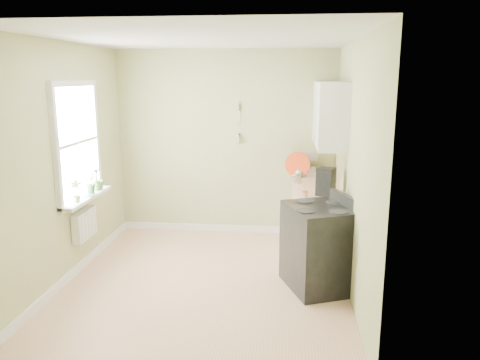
# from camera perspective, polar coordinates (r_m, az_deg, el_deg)

# --- Properties ---
(floor) EXTENTS (3.20, 3.60, 0.02)m
(floor) POSITION_cam_1_polar(r_m,az_deg,el_deg) (5.55, -4.11, -12.25)
(floor) COLOR tan
(floor) RESTS_ON ground
(ceiling) EXTENTS (3.20, 3.60, 0.02)m
(ceiling) POSITION_cam_1_polar(r_m,az_deg,el_deg) (5.06, -4.61, 16.97)
(ceiling) COLOR white
(ceiling) RESTS_ON wall_back
(wall_back) EXTENTS (3.20, 0.02, 2.70)m
(wall_back) POSITION_cam_1_polar(r_m,az_deg,el_deg) (6.90, -1.71, 4.47)
(wall_back) COLOR #B8B97E
(wall_back) RESTS_ON floor
(wall_left) EXTENTS (0.02, 3.60, 2.70)m
(wall_left) POSITION_cam_1_polar(r_m,az_deg,el_deg) (5.65, -20.66, 1.88)
(wall_left) COLOR #B8B97E
(wall_left) RESTS_ON floor
(wall_right) EXTENTS (0.02, 3.60, 2.70)m
(wall_right) POSITION_cam_1_polar(r_m,az_deg,el_deg) (5.11, 13.73, 1.28)
(wall_right) COLOR #B8B97E
(wall_right) RESTS_ON floor
(base_cabinets) EXTENTS (0.60, 1.60, 0.87)m
(base_cabinets) POSITION_cam_1_polar(r_m,az_deg,el_deg) (6.27, 9.27, -5.11)
(base_cabinets) COLOR white
(base_cabinets) RESTS_ON floor
(countertop) EXTENTS (0.64, 1.60, 0.04)m
(countertop) POSITION_cam_1_polar(r_m,az_deg,el_deg) (6.15, 9.33, -1.06)
(countertop) COLOR #EEBD91
(countertop) RESTS_ON base_cabinets
(upper_cabinets) EXTENTS (0.35, 1.40, 0.80)m
(upper_cabinets) POSITION_cam_1_polar(r_m,az_deg,el_deg) (6.11, 10.87, 7.93)
(upper_cabinets) COLOR white
(upper_cabinets) RESTS_ON wall_right
(window) EXTENTS (0.06, 1.14, 1.44)m
(window) POSITION_cam_1_polar(r_m,az_deg,el_deg) (5.87, -19.29, 4.34)
(window) COLOR white
(window) RESTS_ON wall_left
(window_sill) EXTENTS (0.18, 1.14, 0.04)m
(window_sill) POSITION_cam_1_polar(r_m,az_deg,el_deg) (5.96, -18.19, -2.04)
(window_sill) COLOR white
(window_sill) RESTS_ON wall_left
(radiator) EXTENTS (0.12, 0.50, 0.35)m
(radiator) POSITION_cam_1_polar(r_m,az_deg,el_deg) (6.02, -18.43, -5.19)
(radiator) COLOR white
(radiator) RESTS_ON wall_left
(wall_utensils) EXTENTS (0.02, 0.14, 0.58)m
(wall_utensils) POSITION_cam_1_polar(r_m,az_deg,el_deg) (6.82, -0.08, 6.20)
(wall_utensils) COLOR #EEBD91
(wall_utensils) RESTS_ON wall_back
(stove) EXTENTS (0.92, 0.95, 1.06)m
(stove) POSITION_cam_1_polar(r_m,az_deg,el_deg) (5.29, 9.67, -7.99)
(stove) COLOR black
(stove) RESTS_ON floor
(stand_mixer) EXTENTS (0.23, 0.33, 0.37)m
(stand_mixer) POSITION_cam_1_polar(r_m,az_deg,el_deg) (6.83, 8.63, 1.85)
(stand_mixer) COLOR #B2B2B7
(stand_mixer) RESTS_ON countertop
(kettle) EXTENTS (0.18, 0.11, 0.18)m
(kettle) POSITION_cam_1_polar(r_m,az_deg,el_deg) (6.32, 7.11, 0.43)
(kettle) COLOR silver
(kettle) RESTS_ON countertop
(coffee_maker) EXTENTS (0.26, 0.27, 0.33)m
(coffee_maker) POSITION_cam_1_polar(r_m,az_deg,el_deg) (5.73, 10.40, -0.27)
(coffee_maker) COLOR black
(coffee_maker) RESTS_ON countertop
(red_tray) EXTENTS (0.37, 0.14, 0.36)m
(red_tray) POSITION_cam_1_polar(r_m,az_deg,el_deg) (6.70, 7.03, 1.89)
(red_tray) COLOR red
(red_tray) RESTS_ON countertop
(jar) EXTENTS (0.07, 0.07, 0.07)m
(jar) POSITION_cam_1_polar(r_m,az_deg,el_deg) (5.60, 7.93, -1.71)
(jar) COLOR #B29F8C
(jar) RESTS_ON countertop
(plant_a) EXTENTS (0.17, 0.15, 0.27)m
(plant_a) POSITION_cam_1_polar(r_m,az_deg,el_deg) (5.67, -19.37, -1.26)
(plant_a) COLOR #3E662F
(plant_a) RESTS_ON window_sill
(plant_b) EXTENTS (0.15, 0.17, 0.26)m
(plant_b) POSITION_cam_1_polar(r_m,az_deg,el_deg) (6.03, -17.75, -0.36)
(plant_b) COLOR #3E662F
(plant_b) RESTS_ON window_sill
(plant_c) EXTENTS (0.19, 0.19, 0.29)m
(plant_c) POSITION_cam_1_polar(r_m,az_deg,el_deg) (6.21, -17.03, 0.15)
(plant_c) COLOR #3E662F
(plant_c) RESTS_ON window_sill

